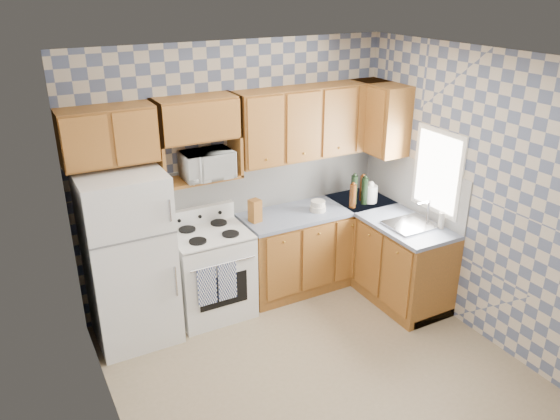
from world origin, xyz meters
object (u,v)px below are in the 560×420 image
object	(u,v)px
refrigerator	(129,259)
electric_kettle	(370,194)
microwave	(207,165)
stove_body	(211,274)

from	to	relation	value
refrigerator	electric_kettle	distance (m)	2.70
microwave	electric_kettle	size ratio (longest dim) A/B	2.51
refrigerator	microwave	bearing A→B (deg)	8.23
stove_body	electric_kettle	xyz separation A→B (m)	(1.89, -0.12, 0.57)
refrigerator	electric_kettle	xyz separation A→B (m)	(2.69, -0.09, 0.18)
refrigerator	electric_kettle	world-z (taller)	refrigerator
stove_body	electric_kettle	bearing A→B (deg)	-3.54
stove_body	electric_kettle	distance (m)	1.98
refrigerator	electric_kettle	size ratio (longest dim) A/B	8.75
refrigerator	stove_body	distance (m)	0.89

